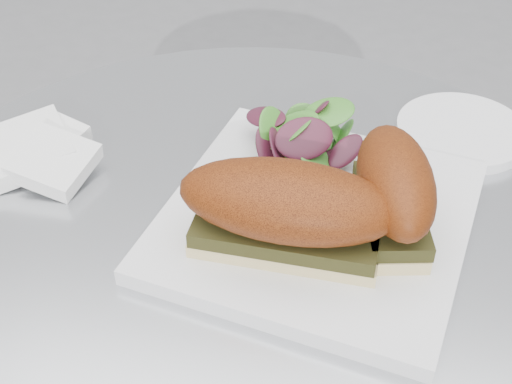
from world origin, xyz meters
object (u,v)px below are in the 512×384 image
(sandwich_right, at_px, (394,189))
(sandwich_left, at_px, (287,209))
(saucer, at_px, (462,131))
(plate, at_px, (317,219))

(sandwich_right, bearing_deg, sandwich_left, -75.06)
(sandwich_left, relative_size, saucer, 1.36)
(sandwich_left, bearing_deg, sandwich_right, 28.96)
(plate, distance_m, saucer, 0.22)
(plate, relative_size, sandwich_right, 1.78)
(sandwich_right, bearing_deg, saucer, 146.17)
(sandwich_right, relative_size, saucer, 1.08)
(sandwich_left, xyz_separation_m, saucer, (0.16, 0.21, -0.05))
(plate, relative_size, saucer, 1.92)
(sandwich_right, bearing_deg, plate, -106.68)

